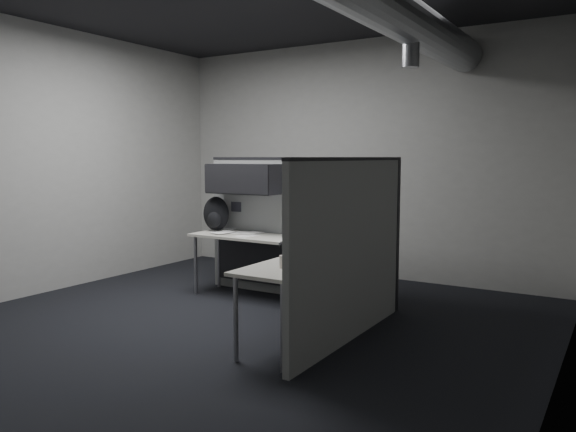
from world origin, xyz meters
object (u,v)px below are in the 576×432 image
Objects in this scene: desk at (288,254)px; phone at (303,257)px; keyboard at (303,244)px; monitor at (350,220)px; backpack at (216,214)px.

phone is (0.65, -0.81, 0.16)m from desk.
desk is 4.70× the size of keyboard.
backpack is at bearing -171.54° from monitor.
desk is at bearing -148.97° from monitor.
monitor is 2.32× the size of phone.
phone is (0.02, -1.01, -0.22)m from monitor.
monitor reaches higher than backpack.
desk is 0.30m from keyboard.
backpack is at bearing 172.19° from keyboard.
backpack reaches higher than phone.
phone is 2.25m from backpack.
keyboard is 0.81m from phone.
desk is at bearing 165.73° from keyboard.
monitor reaches higher than keyboard.
backpack reaches higher than keyboard.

